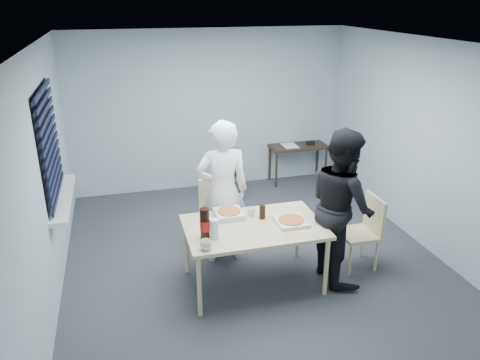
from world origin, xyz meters
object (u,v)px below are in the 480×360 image
object	(u,v)px
chair_far	(216,208)
mug_b	(251,212)
side_table	(298,150)
chair_right	(365,227)
soda_bottle	(205,224)
person_white	(223,192)
mug_a	(206,245)
stool	(228,178)
backpack	(228,160)
dining_table	(254,230)
person_black	(341,206)

from	to	relation	value
chair_far	mug_b	bearing A→B (deg)	-71.71
side_table	chair_right	bearing A→B (deg)	-95.24
chair_far	soda_bottle	distance (m)	1.24
person_white	mug_a	size ratio (longest dim) A/B	14.39
mug_b	stool	bearing A→B (deg)	83.50
stool	mug_b	bearing A→B (deg)	-96.50
backpack	chair_right	bearing A→B (deg)	-55.78
dining_table	person_black	world-z (taller)	person_black
person_black	side_table	xyz separation A→B (m)	(0.65, 2.90, -0.31)
backpack	mug_b	xyz separation A→B (m)	(-0.24, -2.07, 0.10)
mug_b	side_table	bearing A→B (deg)	58.18
soda_bottle	mug_a	bearing A→B (deg)	-98.40
mug_a	soda_bottle	xyz separation A→B (m)	(0.03, 0.23, 0.11)
dining_table	mug_a	distance (m)	0.71
dining_table	soda_bottle	world-z (taller)	soda_bottle
backpack	mug_a	bearing A→B (deg)	-99.71
chair_far	side_table	world-z (taller)	chair_far
mug_a	mug_b	distance (m)	0.89
chair_far	person_black	bearing A→B (deg)	-41.81
chair_right	soda_bottle	xyz separation A→B (m)	(-1.95, -0.16, 0.38)
person_black	soda_bottle	size ratio (longest dim) A/B	5.39
backpack	soda_bottle	distance (m)	2.60
chair_far	person_black	xyz separation A→B (m)	(1.20, -1.07, 0.37)
side_table	mug_a	world-z (taller)	mug_a
dining_table	soda_bottle	xyz separation A→B (m)	(-0.57, -0.14, 0.22)
person_black	mug_a	distance (m)	1.62
backpack	soda_bottle	xyz separation A→B (m)	(-0.84, -2.45, 0.21)
mug_a	soda_bottle	bearing A→B (deg)	81.60
person_black	mug_b	bearing A→B (deg)	71.21
backpack	mug_b	world-z (taller)	backpack
chair_right	person_white	xyz separation A→B (m)	(-1.59, 0.60, 0.37)
side_table	soda_bottle	distance (m)	3.70
side_table	mug_b	bearing A→B (deg)	-121.82
person_white	mug_a	world-z (taller)	person_white
dining_table	backpack	distance (m)	2.33
dining_table	mug_a	xyz separation A→B (m)	(-0.60, -0.37, 0.11)
mug_b	backpack	bearing A→B (deg)	83.47
side_table	backpack	distance (m)	1.46
person_black	mug_b	world-z (taller)	person_black
mug_a	chair_far	bearing A→B (deg)	73.77
person_black	stool	size ratio (longest dim) A/B	3.61
chair_right	person_black	bearing A→B (deg)	-165.05
chair_right	backpack	xyz separation A→B (m)	(-1.11, 2.29, 0.17)
chair_far	side_table	xyz separation A→B (m)	(1.85, 1.83, 0.07)
chair_right	mug_b	xyz separation A→B (m)	(-1.34, 0.22, 0.27)
mug_b	person_black	bearing A→B (deg)	-18.79
side_table	backpack	size ratio (longest dim) A/B	2.52
person_white	side_table	distance (m)	2.88
person_black	side_table	bearing A→B (deg)	-12.64
dining_table	person_white	distance (m)	0.69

